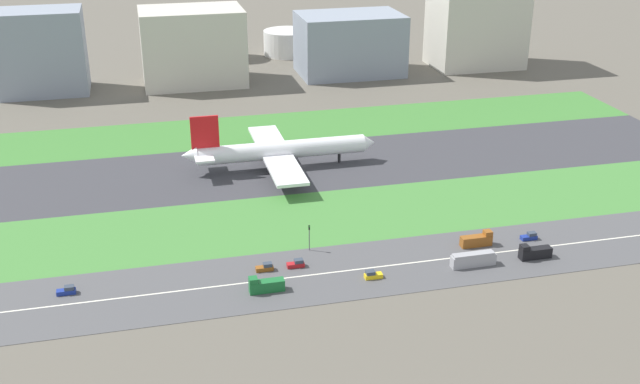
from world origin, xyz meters
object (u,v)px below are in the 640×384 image
bus_0 (473,259)px  fuel_tank_west (227,43)px  car_2 (265,267)px  traffic_light (309,236)px  car_4 (67,291)px  truck_1 (477,240)px  terminal_building (42,52)px  car_1 (296,264)px  truck_0 (534,253)px  truck_2 (266,285)px  hangar_building (193,46)px  airliner (277,150)px  fuel_tank_centre (288,43)px  car_5 (373,275)px  car_0 (530,236)px  cargo_warehouse (478,10)px  office_tower (350,44)px

bus_0 → fuel_tank_west: bearing=-82.5°
car_2 → traffic_light: size_ratio=0.61×
car_2 → car_4: bearing=180.0°
truck_1 → traffic_light: (-43.84, 7.99, 2.62)m
terminal_building → fuel_tank_west: size_ratio=1.69×
car_1 → truck_0: size_ratio=0.52×
truck_2 → hangar_building: size_ratio=0.18×
fuel_tank_west → truck_1: bearing=-80.8°
traffic_light → hangar_building: hangar_building is taller
terminal_building → bus_0: bearing=-58.7°
truck_2 → traffic_light: 23.44m
airliner → car_4: bearing=-133.1°
traffic_light → fuel_tank_centre: fuel_tank_centre is taller
truck_0 → car_5: (-43.45, 0.00, -0.75)m
airliner → car_1: airliner is taller
airliner → car_4: 93.21m
car_2 → car_0: same height
car_5 → fuel_tank_west: fuel_tank_west is taller
car_2 → terminal_building: bearing=109.8°
hangar_building → car_5: bearing=-82.4°
car_4 → cargo_warehouse: cargo_warehouse is taller
car_0 → terminal_building: (-137.92, 182.00, 17.13)m
truck_0 → fuel_tank_west: (-48.16, 237.00, 6.38)m
truck_0 → fuel_tank_centre: (-16.27, 237.00, 4.71)m
truck_0 → terminal_building: size_ratio=0.23×
truck_2 → office_tower: (74.72, 192.00, 12.51)m
fuel_tank_centre → car_5: bearing=-96.5°
terminal_building → office_tower: 138.69m
car_2 → truck_0: size_ratio=0.52×
bus_0 → truck_1: size_ratio=1.38×
fuel_tank_west → airliner: bearing=-91.5°
bus_0 → car_5: (-26.50, 0.00, -0.90)m
car_4 → office_tower: (120.50, 182.00, 13.25)m
fuel_tank_west → terminal_building: bearing=-152.3°
bus_0 → truck_2: truck_2 is taller
hangar_building → bus_0: bearing=-74.8°
truck_2 → traffic_light: bearing=-129.4°
car_4 → cargo_warehouse: size_ratio=0.08×
car_4 → car_5: 73.01m
car_2 → truck_1: bearing=-0.0°
truck_1 → fuel_tank_west: bearing=99.2°
truck_0 → terminal_building: 234.65m
truck_2 → car_5: (26.54, 0.00, -0.75)m
car_0 → hangar_building: (-73.00, 182.00, 16.02)m
truck_0 → office_tower: size_ratio=0.17×
truck_2 → fuel_tank_centre: (53.73, 237.00, 4.71)m
fuel_tank_centre → truck_0: bearing=-86.1°
truck_2 → office_tower: 206.41m
car_1 → cargo_warehouse: bearing=54.5°
truck_1 → car_5: size_ratio=1.91×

